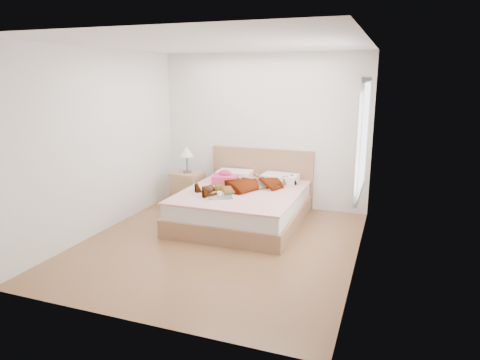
{
  "coord_description": "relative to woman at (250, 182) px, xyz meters",
  "views": [
    {
      "loc": [
        2.14,
        -4.99,
        2.22
      ],
      "look_at": [
        0.0,
        0.85,
        0.7
      ],
      "focal_mm": 32.0,
      "sensor_mm": 36.0,
      "label": 1
    }
  ],
  "objects": [
    {
      "name": "towel",
      "position": [
        -0.52,
        0.23,
        -0.03
      ],
      "size": [
        0.45,
        0.39,
        0.2
      ],
      "color": "#FE4589",
      "rests_on": "bed"
    },
    {
      "name": "woman",
      "position": [
        0.0,
        0.0,
        0.0
      ],
      "size": [
        1.65,
        1.67,
        0.23
      ],
      "primitive_type": "imported",
      "rotation": [
        0.0,
        0.0,
        -0.77
      ],
      "color": "white",
      "rests_on": "bed"
    },
    {
      "name": "room_shell",
      "position": [
        1.69,
        -0.79,
        0.87
      ],
      "size": [
        4.0,
        4.0,
        4.0
      ],
      "color": "white",
      "rests_on": "ground"
    },
    {
      "name": "magazine",
      "position": [
        -0.24,
        -0.63,
        -0.11
      ],
      "size": [
        0.47,
        0.41,
        0.02
      ],
      "color": "white",
      "rests_on": "bed"
    },
    {
      "name": "bed",
      "position": [
        -0.08,
        -0.05,
        -0.35
      ],
      "size": [
        1.8,
        2.08,
        1.0
      ],
      "color": "brown",
      "rests_on": "ground"
    },
    {
      "name": "ground",
      "position": [
        -0.08,
        -1.09,
        -0.63
      ],
      "size": [
        4.0,
        4.0,
        0.0
      ],
      "primitive_type": "plane",
      "color": "#533519",
      "rests_on": "ground"
    },
    {
      "name": "plush_toy",
      "position": [
        -0.5,
        -0.46,
        -0.05
      ],
      "size": [
        0.15,
        0.23,
        0.12
      ],
      "color": "black",
      "rests_on": "bed"
    },
    {
      "name": "phone",
      "position": [
        -0.5,
        0.4,
        0.04
      ],
      "size": [
        0.09,
        0.09,
        0.05
      ],
      "primitive_type": "cube",
      "rotation": [
        0.44,
        0.0,
        0.8
      ],
      "color": "silver",
      "rests_on": "bed"
    },
    {
      "name": "coffee_mug",
      "position": [
        -0.26,
        -0.6,
        -0.07
      ],
      "size": [
        0.11,
        0.08,
        0.09
      ],
      "color": "silver",
      "rests_on": "bed"
    },
    {
      "name": "hair",
      "position": [
        -0.57,
        0.45,
        -0.07
      ],
      "size": [
        0.63,
        0.71,
        0.09
      ],
      "primitive_type": "ellipsoid",
      "rotation": [
        0.0,
        0.0,
        0.27
      ],
      "color": "black",
      "rests_on": "bed"
    },
    {
      "name": "nightstand",
      "position": [
        -1.28,
        0.38,
        -0.28
      ],
      "size": [
        0.53,
        0.48,
        1.05
      ],
      "color": "#8E6241",
      "rests_on": "ground"
    }
  ]
}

